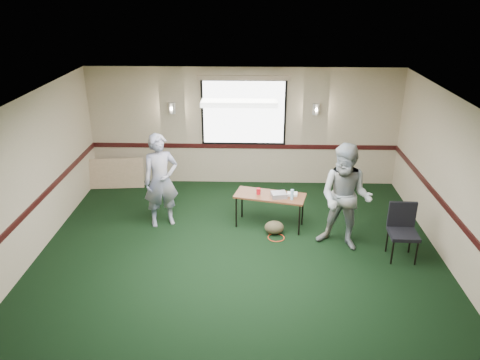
{
  "coord_description": "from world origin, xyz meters",
  "views": [
    {
      "loc": [
        0.23,
        -6.2,
        4.4
      ],
      "look_at": [
        0.0,
        1.3,
        1.2
      ],
      "focal_mm": 35.0,
      "sensor_mm": 36.0,
      "label": 1
    }
  ],
  "objects_px": {
    "person_left": "(161,181)",
    "person_right": "(345,198)",
    "projector": "(279,195)",
    "conference_chair": "(403,226)",
    "folding_table": "(270,197)"
  },
  "relations": [
    {
      "from": "person_left",
      "to": "person_right",
      "type": "distance_m",
      "value": 3.43
    },
    {
      "from": "projector",
      "to": "person_right",
      "type": "distance_m",
      "value": 1.3
    },
    {
      "from": "person_left",
      "to": "person_right",
      "type": "bearing_deg",
      "value": -35.05
    },
    {
      "from": "projector",
      "to": "conference_chair",
      "type": "xyz_separation_m",
      "value": [
        2.06,
        -0.9,
        -0.14
      ]
    },
    {
      "from": "projector",
      "to": "person_left",
      "type": "xyz_separation_m",
      "value": [
        -2.24,
        0.12,
        0.21
      ]
    },
    {
      "from": "folding_table",
      "to": "person_left",
      "type": "bearing_deg",
      "value": -167.26
    },
    {
      "from": "conference_chair",
      "to": "person_left",
      "type": "relative_size",
      "value": 0.53
    },
    {
      "from": "projector",
      "to": "person_right",
      "type": "height_order",
      "value": "person_right"
    },
    {
      "from": "person_right",
      "to": "person_left",
      "type": "bearing_deg",
      "value": -167.76
    },
    {
      "from": "projector",
      "to": "person_right",
      "type": "relative_size",
      "value": 0.14
    },
    {
      "from": "projector",
      "to": "person_right",
      "type": "xyz_separation_m",
      "value": [
        1.11,
        -0.63,
        0.25
      ]
    },
    {
      "from": "projector",
      "to": "conference_chair",
      "type": "relative_size",
      "value": 0.29
    },
    {
      "from": "folding_table",
      "to": "conference_chair",
      "type": "xyz_separation_m",
      "value": [
        2.23,
        -0.99,
        -0.05
      ]
    },
    {
      "from": "folding_table",
      "to": "conference_chair",
      "type": "relative_size",
      "value": 1.46
    },
    {
      "from": "conference_chair",
      "to": "projector",
      "type": "bearing_deg",
      "value": 158.33
    }
  ]
}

